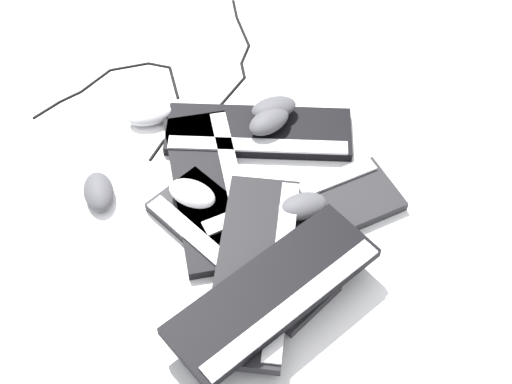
{
  "coord_description": "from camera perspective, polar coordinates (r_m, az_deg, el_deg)",
  "views": [
    {
      "loc": [
        -0.89,
        -0.1,
        1.27
      ],
      "look_at": [
        0.04,
        0.01,
        0.04
      ],
      "focal_mm": 50.0,
      "sensor_mm": 36.0,
      "label": 1
    }
  ],
  "objects": [
    {
      "name": "mouse_4",
      "position": [
        1.71,
        1.3,
        6.74
      ],
      "size": [
        0.11,
        0.13,
        0.04
      ],
      "primitive_type": "ellipsoid",
      "rotation": [
        0.0,
        0.0,
        5.19
      ],
      "color": "#4C4C51",
      "rests_on": "keyboard_0"
    },
    {
      "name": "keyboard_3",
      "position": [
        1.55,
        3.77,
        -1.96
      ],
      "size": [
        0.37,
        0.45,
        0.03
      ],
      "color": "#232326",
      "rests_on": "ground"
    },
    {
      "name": "ground_plane",
      "position": [
        1.56,
        0.22,
        -2.29
      ],
      "size": [
        3.2,
        3.2,
        0.0
      ],
      "primitive_type": "plane",
      "color": "white"
    },
    {
      "name": "mouse_0",
      "position": [
        1.62,
        -12.48,
        0.03
      ],
      "size": [
        0.13,
        0.1,
        0.04
      ],
      "primitive_type": "ellipsoid",
      "rotation": [
        0.0,
        0.0,
        3.54
      ],
      "color": "#4C4C51",
      "rests_on": "ground"
    },
    {
      "name": "mouse_1",
      "position": [
        1.55,
        -5.14,
        -0.11
      ],
      "size": [
        0.1,
        0.13,
        0.04
      ],
      "primitive_type": "ellipsoid",
      "rotation": [
        0.0,
        0.0,
        4.35
      ],
      "color": "silver",
      "rests_on": "keyboard_1"
    },
    {
      "name": "keyboard_2",
      "position": [
        1.51,
        -1.42,
        -4.36
      ],
      "size": [
        0.39,
        0.44,
        0.03
      ],
      "color": "#232326",
      "rests_on": "ground"
    },
    {
      "name": "keyboard_1",
      "position": [
        1.6,
        -3.73,
        0.32
      ],
      "size": [
        0.46,
        0.28,
        0.03
      ],
      "color": "black",
      "rests_on": "ground"
    },
    {
      "name": "keyboard_4",
      "position": [
        1.44,
        -0.05,
        -6.01
      ],
      "size": [
        0.44,
        0.15,
        0.03
      ],
      "color": "black",
      "rests_on": "keyboard_2"
    },
    {
      "name": "cable_0",
      "position": [
        1.85,
        -2.87,
        9.21
      ],
      "size": [
        0.61,
        0.19,
        0.01
      ],
      "color": "black",
      "rests_on": "ground"
    },
    {
      "name": "mouse_2",
      "position": [
        1.52,
        3.69,
        -1.15
      ],
      "size": [
        0.11,
        0.13,
        0.04
      ],
      "primitive_type": "ellipsoid",
      "rotation": [
        0.0,
        0.0,
        2.01
      ],
      "color": "#4C4C51",
      "rests_on": "keyboard_3"
    },
    {
      "name": "mouse_5",
      "position": [
        1.68,
        1.05,
        5.7
      ],
      "size": [
        0.13,
        0.12,
        0.04
      ],
      "primitive_type": "ellipsoid",
      "rotation": [
        0.0,
        0.0,
        5.57
      ],
      "color": "#4C4C51",
      "rests_on": "keyboard_0"
    },
    {
      "name": "keyboard_5",
      "position": [
        1.38,
        1.48,
        -7.97
      ],
      "size": [
        0.43,
        0.41,
        0.03
      ],
      "color": "black",
      "rests_on": "keyboard_4"
    },
    {
      "name": "keyboard_0",
      "position": [
        1.7,
        0.22,
        4.8
      ],
      "size": [
        0.18,
        0.45,
        0.03
      ],
      "color": "black",
      "rests_on": "ground"
    },
    {
      "name": "mouse_3",
      "position": [
        1.75,
        -8.49,
        6.16
      ],
      "size": [
        0.11,
        0.13,
        0.04
      ],
      "primitive_type": "ellipsoid",
      "rotation": [
        0.0,
        0.0,
        5.15
      ],
      "color": "#B7B7BC",
      "rests_on": "ground"
    },
    {
      "name": "cable_1",
      "position": [
        1.87,
        -11.08,
        8.63
      ],
      "size": [
        0.23,
        0.35,
        0.01
      ],
      "color": "black",
      "rests_on": "ground"
    }
  ]
}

